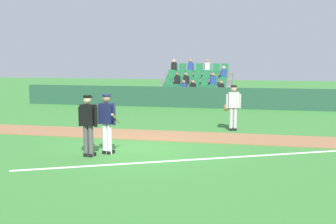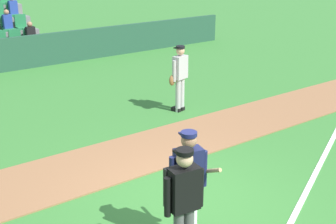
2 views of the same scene
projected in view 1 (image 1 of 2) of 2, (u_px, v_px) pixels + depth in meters
ground_plane at (138, 149)px, 12.50m from camera, size 80.00×80.00×0.00m
infield_dirt_path at (154, 135)px, 14.58m from camera, size 28.00×1.85×0.03m
foul_line_chalk at (234, 157)px, 11.40m from camera, size 10.87×5.27×0.01m
dugout_fence at (190, 97)px, 22.69m from camera, size 20.00×0.16×1.17m
stadium_bleachers at (196, 91)px, 24.89m from camera, size 4.45×3.80×2.70m
batter_navy_jersey at (107, 121)px, 11.68m from camera, size 0.61×0.80×1.76m
umpire_home_plate at (88, 122)px, 11.37m from camera, size 0.59×0.34×1.76m
runner_grey_jersey at (233, 106)px, 15.45m from camera, size 0.67×0.38×1.76m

